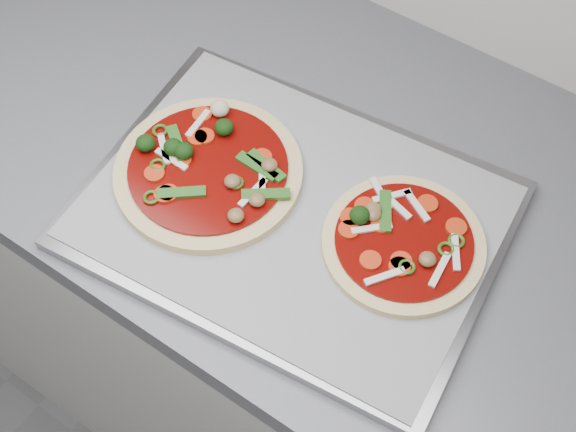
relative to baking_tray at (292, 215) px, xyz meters
The scene contains 4 objects.
baking_tray is the anchor object (origin of this frame).
parchment 0.01m from the baking_tray, ahead, with size 0.47×0.34×0.00m, color #9F9FA4.
pizza_left 0.12m from the baking_tray, behind, with size 0.24×0.24×0.04m.
pizza_right 0.14m from the baking_tray, 13.73° to the left, with size 0.25×0.25×0.03m.
Camera 1 is at (-0.19, 0.77, 1.71)m, focal length 50.00 mm.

